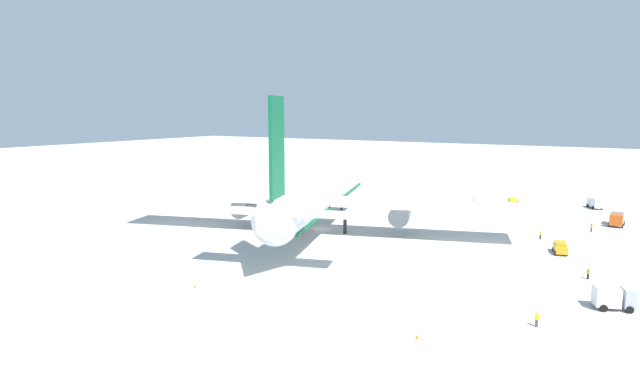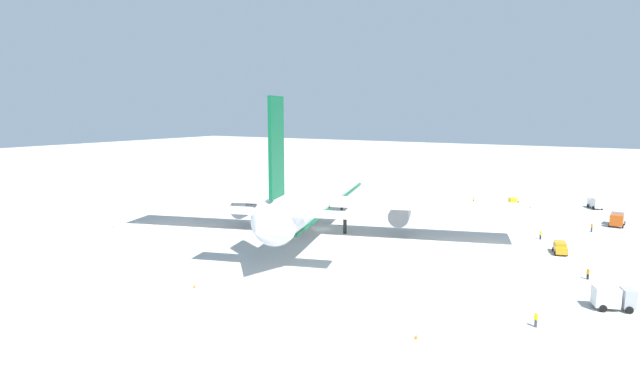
# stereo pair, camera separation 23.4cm
# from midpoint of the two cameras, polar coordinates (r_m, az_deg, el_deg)

# --- Properties ---
(ground_plane) EXTENTS (600.00, 600.00, 0.00)m
(ground_plane) POSITION_cam_midpoint_polar(r_m,az_deg,el_deg) (109.14, 0.19, -3.97)
(ground_plane) COLOR #B2B2AD
(airliner) EXTENTS (72.33, 78.22, 26.17)m
(airliner) POSITION_cam_midpoint_polar(r_m,az_deg,el_deg) (106.57, 0.04, -0.31)
(airliner) COLOR white
(airliner) RESTS_ON ground
(service_truck_0) EXTENTS (5.76, 3.01, 3.14)m
(service_truck_0) POSITION_cam_midpoint_polar(r_m,az_deg,el_deg) (127.98, 29.44, -2.45)
(service_truck_0) COLOR #BF4C14
(service_truck_0) RESTS_ON ground
(service_truck_1) EXTENTS (4.37, 5.66, 2.80)m
(service_truck_1) POSITION_cam_midpoint_polar(r_m,az_deg,el_deg) (139.48, 20.74, -1.17)
(service_truck_1) COLOR yellow
(service_truck_1) RESTS_ON ground
(service_truck_3) EXTENTS (5.26, 3.98, 2.76)m
(service_truck_3) POSITION_cam_midpoint_polar(r_m,az_deg,el_deg) (147.78, 27.58, -1.02)
(service_truck_3) COLOR white
(service_truck_3) RESTS_ON ground
(service_truck_4) EXTENTS (3.70, 5.03, 2.81)m
(service_truck_4) POSITION_cam_midpoint_polar(r_m,az_deg,el_deg) (74.73, 29.08, -9.86)
(service_truck_4) COLOR #999EA5
(service_truck_4) RESTS_ON ground
(service_van) EXTENTS (4.79, 2.86, 1.97)m
(service_van) POSITION_cam_midpoint_polar(r_m,az_deg,el_deg) (99.21, 24.51, -5.45)
(service_van) COLOR orange
(service_van) RESTS_ON ground
(ground_worker_0) EXTENTS (0.52, 0.52, 1.75)m
(ground_worker_0) POSITION_cam_midpoint_polar(r_m,az_deg,el_deg) (108.34, 22.71, -4.27)
(ground_worker_0) COLOR black
(ground_worker_0) RESTS_ON ground
(ground_worker_1) EXTENTS (0.47, 0.47, 1.73)m
(ground_worker_1) POSITION_cam_midpoint_polar(r_m,az_deg,el_deg) (119.33, 27.27, -3.42)
(ground_worker_1) COLOR navy
(ground_worker_1) RESTS_ON ground
(ground_worker_2) EXTENTS (0.48, 0.48, 1.77)m
(ground_worker_2) POSITION_cam_midpoint_polar(r_m,az_deg,el_deg) (65.55, 22.34, -12.57)
(ground_worker_2) COLOR #3F3F47
(ground_worker_2) RESTS_ON ground
(ground_worker_3) EXTENTS (0.55, 0.55, 1.79)m
(ground_worker_3) POSITION_cam_midpoint_polar(r_m,az_deg,el_deg) (144.27, 16.25, -0.83)
(ground_worker_3) COLOR navy
(ground_worker_3) RESTS_ON ground
(ground_worker_4) EXTENTS (0.43, 0.43, 1.65)m
(ground_worker_4) POSITION_cam_midpoint_polar(r_m,az_deg,el_deg) (86.07, 26.96, -7.85)
(ground_worker_4) COLOR black
(ground_worker_4) RESTS_ON ground
(traffic_cone_0) EXTENTS (0.36, 0.36, 0.55)m
(traffic_cone_0) POSITION_cam_midpoint_polar(r_m,az_deg,el_deg) (75.46, -13.31, -9.83)
(traffic_cone_0) COLOR orange
(traffic_cone_0) RESTS_ON ground
(traffic_cone_1) EXTENTS (0.36, 0.36, 0.55)m
(traffic_cone_1) POSITION_cam_midpoint_polar(r_m,az_deg,el_deg) (155.72, -8.69, -0.13)
(traffic_cone_1) COLOR orange
(traffic_cone_1) RESTS_ON ground
(traffic_cone_2) EXTENTS (0.36, 0.36, 0.55)m
(traffic_cone_2) POSITION_cam_midpoint_polar(r_m,az_deg,el_deg) (118.29, -21.42, -3.45)
(traffic_cone_2) COLOR orange
(traffic_cone_2) RESTS_ON ground
(traffic_cone_3) EXTENTS (0.36, 0.36, 0.55)m
(traffic_cone_3) POSITION_cam_midpoint_polar(r_m,az_deg,el_deg) (151.88, -0.64, -0.26)
(traffic_cone_3) COLOR orange
(traffic_cone_3) RESTS_ON ground
(traffic_cone_4) EXTENTS (0.36, 0.36, 0.55)m
(traffic_cone_4) POSITION_cam_midpoint_polar(r_m,az_deg,el_deg) (59.15, 10.42, -15.05)
(traffic_cone_4) COLOR orange
(traffic_cone_4) RESTS_ON ground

